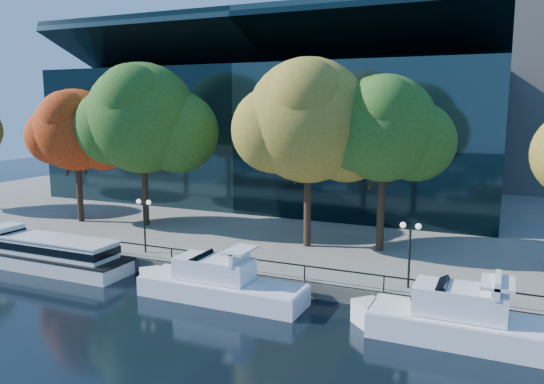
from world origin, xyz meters
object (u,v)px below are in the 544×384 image
at_px(tour_boat, 42,252).
at_px(lamp_2, 410,240).
at_px(cruiser_far, 459,319).
at_px(tree_1, 77,132).
at_px(lamp_1, 144,213).
at_px(cruiser_near, 215,282).
at_px(tree_4, 386,131).
at_px(tree_2, 144,121).
at_px(tree_3, 310,123).

bearing_deg(tour_boat, lamp_2, 7.85).
relative_size(cruiser_far, tree_1, 0.90).
bearing_deg(tree_1, tour_boat, -60.68).
distance_m(lamp_1, lamp_2, 19.43).
relative_size(cruiser_near, tree_4, 0.89).
distance_m(tree_1, tree_2, 6.99).
bearing_deg(tree_3, tree_2, 177.00).
distance_m(cruiser_near, cruiser_far, 14.37).
bearing_deg(lamp_1, lamp_2, 0.00).
relative_size(cruiser_far, lamp_2, 2.78).
xyz_separation_m(cruiser_near, lamp_2, (11.09, 4.04, 2.92)).
distance_m(tree_2, tree_4, 21.54).
bearing_deg(lamp_2, cruiser_far, -52.06).
xyz_separation_m(tour_boat, cruiser_far, (29.35, -0.62, -0.06)).
relative_size(tour_boat, cruiser_far, 1.35).
height_order(tree_2, lamp_1, tree_2).
distance_m(tree_3, lamp_2, 12.81).
bearing_deg(lamp_1, tree_3, 31.79).
height_order(tour_boat, tree_3, tree_3).
bearing_deg(tour_boat, tree_4, 26.33).
distance_m(cruiser_near, tree_3, 14.47).
xyz_separation_m(tree_1, tree_3, (22.90, 0.23, 1.09)).
xyz_separation_m(tree_4, lamp_2, (3.30, -7.67, -6.09)).
height_order(lamp_1, lamp_2, same).
relative_size(cruiser_near, lamp_2, 2.92).
relative_size(lamp_1, lamp_2, 1.00).
xyz_separation_m(cruiser_far, tree_3, (-12.05, 10.82, 9.42)).
xyz_separation_m(lamp_1, lamp_2, (19.43, 0.00, 0.00)).
bearing_deg(tree_3, cruiser_near, -102.27).
xyz_separation_m(tree_3, lamp_2, (8.77, -6.61, -6.60)).
xyz_separation_m(cruiser_near, tree_3, (2.32, 10.65, 9.52)).
distance_m(cruiser_near, tree_4, 16.71).
height_order(cruiser_far, lamp_1, lamp_1).
xyz_separation_m(cruiser_far, lamp_1, (-22.71, 4.21, 2.82)).
distance_m(cruiser_near, tree_2, 20.29).
relative_size(tree_1, lamp_2, 3.09).
height_order(cruiser_near, cruiser_far, cruiser_far).
relative_size(tree_4, lamp_2, 3.28).
height_order(tree_3, lamp_1, tree_3).
height_order(cruiser_near, lamp_2, lamp_2).
bearing_deg(tree_1, cruiser_far, -16.85).
bearing_deg(tree_1, lamp_1, -27.52).
bearing_deg(cruiser_near, tree_2, 140.11).
bearing_deg(lamp_1, tour_boat, -151.57).
relative_size(cruiser_far, tree_2, 0.76).
relative_size(tree_3, tree_4, 1.10).
height_order(tree_3, lamp_2, tree_3).
height_order(tour_boat, tree_4, tree_4).
xyz_separation_m(tree_2, tree_3, (16.07, -0.84, 0.01)).
bearing_deg(cruiser_far, lamp_1, 169.50).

